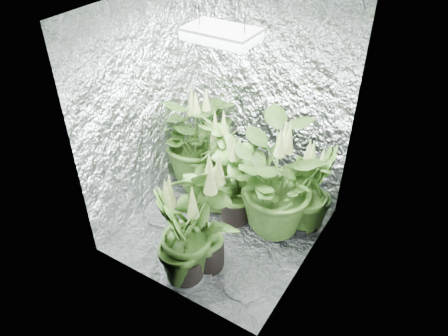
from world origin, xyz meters
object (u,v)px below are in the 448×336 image
Objects in this scene: plant_c at (311,190)px; plant_e at (273,183)px; plant_d at (220,166)px; plant_g at (183,238)px; circulation_fan at (299,221)px; grow_lamp at (221,34)px; plant_b at (236,183)px; plant_a at (199,137)px; plant_f at (204,217)px.

plant_c is 0.36m from plant_e.
plant_c is at bearing 35.95° from plant_e.
plant_d reaches higher than plant_c.
plant_e is at bearing -3.42° from plant_d.
plant_g reaches higher than circulation_fan.
plant_c reaches higher than circulation_fan.
grow_lamp is 1.40m from plant_b.
plant_e is 3.35× the size of circulation_fan.
plant_a is 3.36× the size of circulation_fan.
plant_d is 3.07× the size of circulation_fan.
grow_lamp is at bearing 103.54° from plant_f.
plant_d is at bearing 176.58° from plant_e.
plant_c is 0.79× the size of plant_f.
plant_d is at bearing -30.07° from plant_a.
plant_b is 0.26m from plant_d.
plant_b is 0.85× the size of plant_e.
plant_c is 0.31m from circulation_fan.
plant_c is 1.24m from plant_g.
grow_lamp is 1.40m from plant_d.
plant_a is at bearing 175.57° from circulation_fan.
grow_lamp is 0.49× the size of plant_d.
plant_b reaches higher than circulation_fan.
circulation_fan is at bearing 60.04° from plant_g.
plant_f is 0.23m from plant_g.
plant_a is 1.09× the size of plant_d.
plant_e is 0.96× the size of plant_f.
plant_a reaches higher than plant_b.
plant_f is (0.30, -0.71, 0.07)m from plant_d.
plant_d is at bearing -172.84° from circulation_fan.
plant_d is 0.78m from plant_f.
grow_lamp is 0.50× the size of plant_g.
plant_c is at bearing -2.47° from plant_a.
plant_f is 1.17× the size of plant_g.
plant_f is at bearing -83.53° from plant_b.
grow_lamp is at bearing -55.40° from plant_d.
plant_c is at bearing 24.46° from plant_b.
plant_a reaches higher than plant_c.
plant_g is at bearing -109.00° from plant_e.
grow_lamp is 1.37m from plant_f.
plant_a is 0.70m from plant_b.
plant_f is at bearing -121.33° from plant_c.
circulation_fan is (0.61, 0.33, -1.68)m from grow_lamp.
plant_a is 1.31m from plant_g.
plant_f is at bearing -53.89° from plant_a.
plant_d is at bearing 155.20° from plant_b.
circulation_fan is at bearing 56.07° from plant_f.
plant_b is at bearing -155.54° from plant_c.
plant_f is at bearing -110.78° from plant_e.
plant_a is at bearing 138.87° from grow_lamp.
plant_g is at bearing -118.18° from plant_c.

